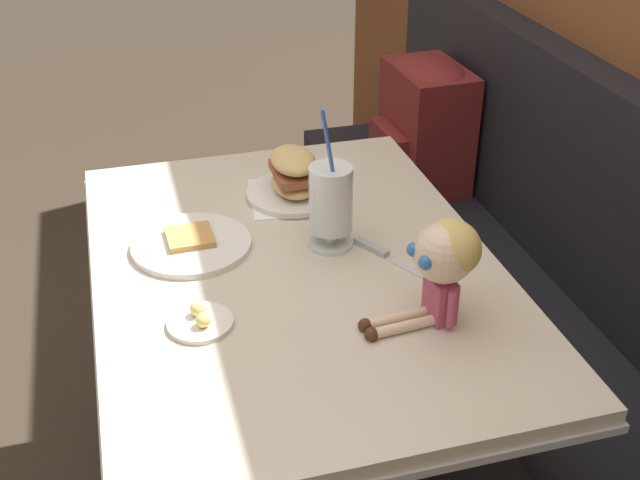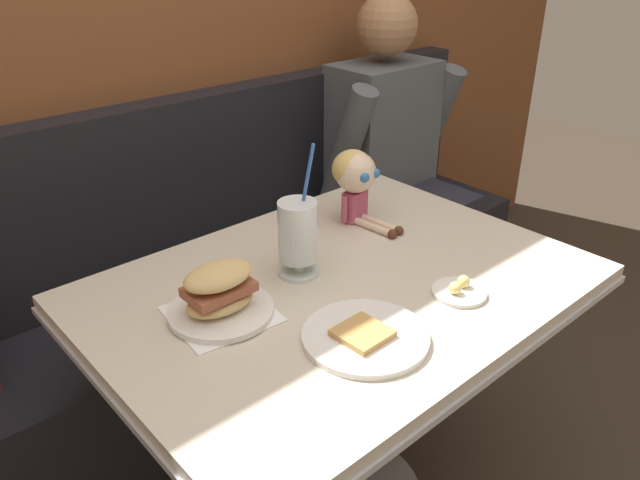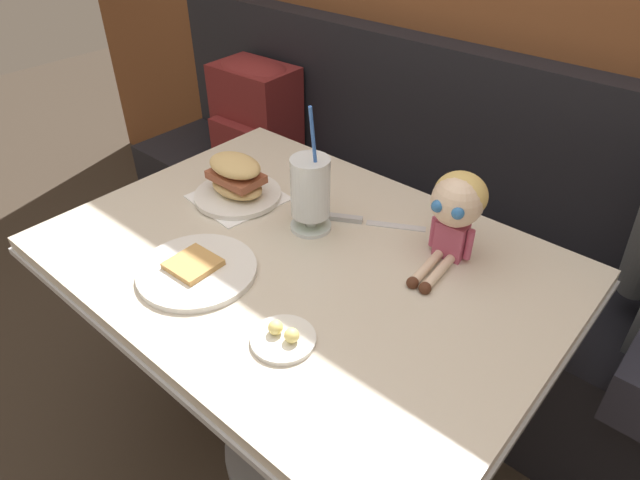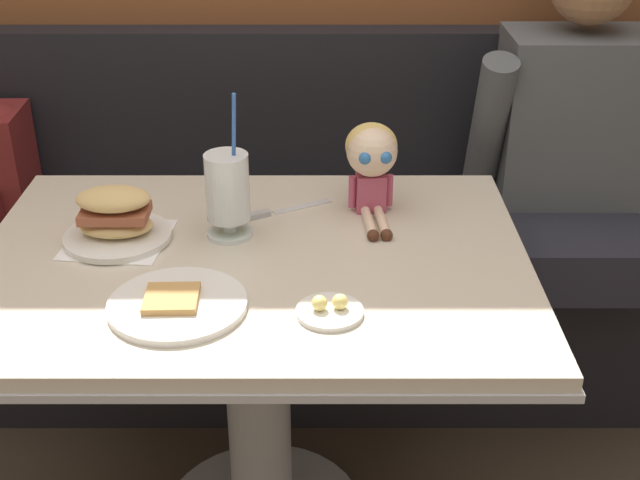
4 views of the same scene
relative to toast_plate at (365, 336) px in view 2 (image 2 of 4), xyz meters
name	(u,v)px [view 2 (image 2 of 4)]	position (x,y,z in m)	size (l,w,h in m)	color
wood_panel_wall	(135,26)	(0.12, 1.06, 0.45)	(4.40, 0.08, 2.40)	brown
booth_bench	(207,315)	(0.12, 0.82, -0.42)	(2.60, 0.48, 1.00)	black
diner_table	(340,350)	(0.12, 0.19, -0.21)	(1.11, 0.81, 0.74)	beige
toast_plate	(365,336)	(0.00, 0.00, 0.00)	(0.25, 0.25, 0.03)	white
milkshake_glass	(298,235)	(0.07, 0.28, 0.09)	(0.10, 0.10, 0.31)	silver
sandwich_plate	(220,296)	(-0.16, 0.26, 0.04)	(0.22, 0.22, 0.12)	white
butter_saucer	(459,290)	(0.27, -0.02, 0.00)	(0.12, 0.12, 0.04)	white
butter_knife	(296,248)	(0.14, 0.38, 0.00)	(0.22, 0.13, 0.01)	silver
seated_doll	(356,176)	(0.37, 0.40, 0.12)	(0.12, 0.22, 0.20)	#B74C6B
diner_patron	(389,144)	(0.91, 0.77, -0.01)	(0.55, 0.48, 0.81)	#4C5156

